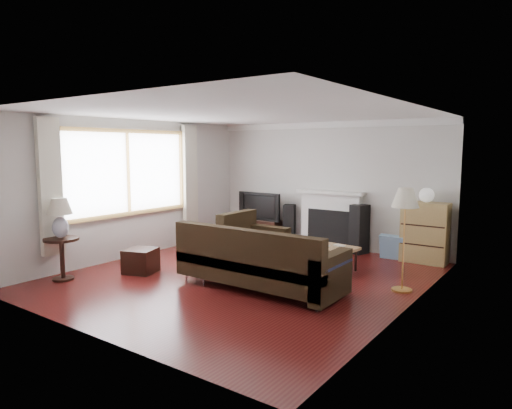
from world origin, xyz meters
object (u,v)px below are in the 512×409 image
Objects in this scene: coffee_table at (325,257)px; side_table at (62,259)px; floor_lamp at (404,240)px; bookshelf at (425,233)px; tv_stand at (262,230)px; sectional_sofa at (260,259)px.

side_table is at bearing -129.70° from coffee_table.
coffee_table is 1.57m from floor_lamp.
bookshelf is 1.87m from coffee_table.
side_table is at bearing -150.83° from floor_lamp.
tv_stand is 3.43m from bookshelf.
floor_lamp is 2.25× the size of side_table.
tv_stand is 0.35× the size of sectional_sofa.
coffee_table is (0.28, 1.49, -0.22)m from sectional_sofa.
floor_lamp reaches higher than tv_stand.
tv_stand is 1.40× the size of side_table.
bookshelf is at bearing 54.96° from coffee_table.
side_table reaches higher than tv_stand.
side_table is (-4.16, -4.27, -0.21)m from bookshelf.
tv_stand is at bearing 154.51° from coffee_table.
sectional_sofa is (1.93, -2.85, 0.20)m from tv_stand.
floor_lamp is (1.41, -0.44, 0.52)m from coffee_table.
bookshelf is (3.41, 0.03, 0.30)m from tv_stand.
side_table is at bearing -100.01° from tv_stand.
tv_stand is 3.44m from sectional_sofa.
sectional_sofa is 4.06× the size of side_table.
coffee_table is 0.70× the size of floor_lamp.
side_table is (-2.96, -2.88, 0.12)m from coffee_table.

